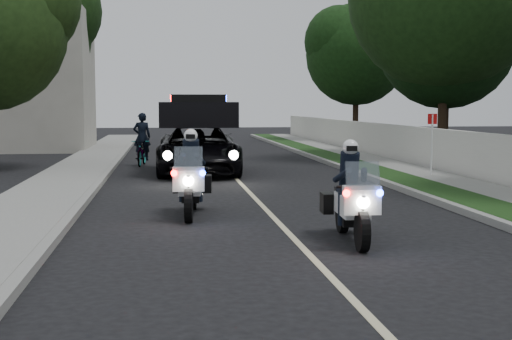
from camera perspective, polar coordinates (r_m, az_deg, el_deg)
The scene contains 19 objects.
ground at distance 11.50m, azimuth 3.84°, elevation -6.37°, with size 120.00×120.00×0.00m, color black.
curb_right at distance 22.09m, azimuth 9.23°, elevation -0.58°, with size 0.20×60.00×0.15m, color gray.
grass_verge at distance 22.30m, azimuth 10.96°, elevation -0.55°, with size 1.20×60.00×0.16m, color #193814.
sidewalk_right at distance 22.74m, azimuth 14.07°, elevation -0.50°, with size 1.40×60.00×0.16m, color gray.
property_wall at distance 23.07m, azimuth 16.42°, elevation 1.20°, with size 0.22×60.00×1.50m, color beige.
curb_left at distance 21.25m, azimuth -12.47°, elevation -0.87°, with size 0.20×60.00×0.15m, color gray.
sidewalk_left at distance 21.38m, azimuth -15.41°, elevation -0.90°, with size 2.00×60.00×0.16m, color gray.
building_far at distance 37.88m, azimuth -19.41°, elevation 6.82°, with size 8.00×6.00×7.00m, color #A8A396.
lane_marking at distance 21.29m, azimuth -1.40°, elevation -0.93°, with size 0.12×50.00×0.01m, color #BFB78C.
police_moto_left at distance 14.89m, azimuth -5.29°, elevation -3.69°, with size 0.75×2.15×1.83m, color silver, non-canonical shape.
police_moto_right at distance 12.19m, azimuth 7.71°, elevation -5.74°, with size 0.72×2.05×1.74m, color silver, non-canonical shape.
police_suv at distance 23.89m, azimuth -4.69°, elevation -0.27°, with size 2.70×5.83×2.84m, color black.
bicycle at distance 27.12m, azimuth -9.20°, elevation 0.35°, with size 0.65×1.87×0.98m, color black.
cyclist at distance 27.12m, azimuth -9.20°, elevation 0.35°, with size 0.65×0.44×1.81m, color black.
sign_post at distance 22.53m, azimuth 14.01°, elevation -0.75°, with size 0.33×0.33×2.11m, color #AE0E0C, non-canonical shape.
tree_right_c at distance 31.48m, azimuth 14.96°, elevation 0.92°, with size 5.93×5.93×9.88m, color black, non-canonical shape.
tree_right_d at distance 30.53m, azimuth 14.77°, elevation 0.80°, with size 8.00×8.00×13.33m, color #1D3D14, non-canonical shape.
tree_right_e at distance 44.55m, azimuth 8.05°, elevation 2.30°, with size 6.30×6.30×10.50m, color #153511, non-canonical shape.
tree_left_far at distance 38.17m, azimuth -18.09°, elevation 1.59°, with size 6.87×6.87×11.45m, color black, non-canonical shape.
Camera 1 is at (-2.21, -11.05, 2.34)m, focal length 49.31 mm.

